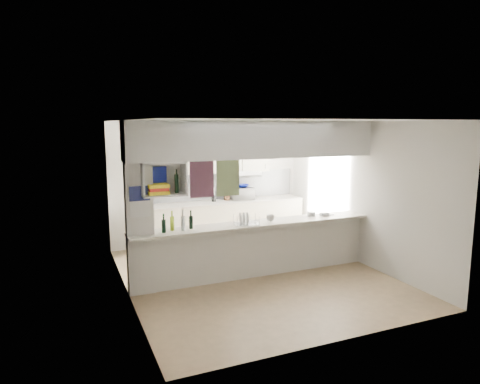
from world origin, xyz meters
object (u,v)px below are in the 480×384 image
dish_rack (246,219)px  wine_bottles (178,223)px  bowl (242,186)px  microwave (243,193)px

dish_rack → wine_bottles: bearing=-170.3°
dish_rack → wine_bottles: 1.14m
bowl → wine_bottles: bearing=-132.9°
dish_rack → wine_bottles: (-1.14, 0.03, 0.03)m
microwave → wine_bottles: size_ratio=0.93×
microwave → bowl: bowl is taller
microwave → wine_bottles: wine_bottles is taller
dish_rack → wine_bottles: wine_bottles is taller
wine_bottles → bowl: bearing=47.1°
microwave → bowl: bearing=-80.9°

